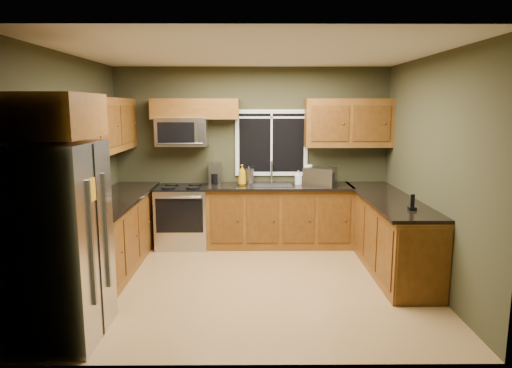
{
  "coord_description": "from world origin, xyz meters",
  "views": [
    {
      "loc": [
        0.01,
        -5.26,
        2.11
      ],
      "look_at": [
        0.05,
        0.35,
        1.15
      ],
      "focal_mm": 32.0,
      "sensor_mm": 36.0,
      "label": 1
    }
  ],
  "objects_px": {
    "paper_towel_roll": "(308,174)",
    "cordless_phone": "(412,205)",
    "toaster_oven": "(320,177)",
    "kettle": "(249,175)",
    "range": "(183,216)",
    "soap_bottle_b": "(298,177)",
    "soap_bottle_a": "(242,175)",
    "microwave": "(182,132)",
    "coffee_maker": "(215,174)",
    "refrigerator": "(58,242)"
  },
  "relations": [
    {
      "from": "microwave",
      "to": "range",
      "type": "bearing_deg",
      "value": -89.98
    },
    {
      "from": "paper_towel_roll",
      "to": "cordless_phone",
      "type": "height_order",
      "value": "paper_towel_roll"
    },
    {
      "from": "refrigerator",
      "to": "kettle",
      "type": "bearing_deg",
      "value": 60.21
    },
    {
      "from": "kettle",
      "to": "range",
      "type": "bearing_deg",
      "value": -169.77
    },
    {
      "from": "refrigerator",
      "to": "paper_towel_roll",
      "type": "distance_m",
      "value": 3.87
    },
    {
      "from": "range",
      "to": "paper_towel_roll",
      "type": "relative_size",
      "value": 2.88
    },
    {
      "from": "refrigerator",
      "to": "coffee_maker",
      "type": "xyz_separation_m",
      "value": [
        1.17,
        2.94,
        0.18
      ]
    },
    {
      "from": "microwave",
      "to": "soap_bottle_b",
      "type": "bearing_deg",
      "value": -1.64
    },
    {
      "from": "toaster_oven",
      "to": "paper_towel_roll",
      "type": "xyz_separation_m",
      "value": [
        -0.16,
        0.16,
        0.01
      ]
    },
    {
      "from": "coffee_maker",
      "to": "refrigerator",
      "type": "bearing_deg",
      "value": -111.69
    },
    {
      "from": "paper_towel_roll",
      "to": "coffee_maker",
      "type": "bearing_deg",
      "value": 177.29
    },
    {
      "from": "cordless_phone",
      "to": "soap_bottle_a",
      "type": "bearing_deg",
      "value": 139.22
    },
    {
      "from": "range",
      "to": "soap_bottle_a",
      "type": "bearing_deg",
      "value": 1.93
    },
    {
      "from": "kettle",
      "to": "soap_bottle_a",
      "type": "height_order",
      "value": "soap_bottle_a"
    },
    {
      "from": "range",
      "to": "soap_bottle_a",
      "type": "height_order",
      "value": "soap_bottle_a"
    },
    {
      "from": "toaster_oven",
      "to": "soap_bottle_b",
      "type": "distance_m",
      "value": 0.35
    },
    {
      "from": "range",
      "to": "cordless_phone",
      "type": "height_order",
      "value": "cordless_phone"
    },
    {
      "from": "microwave",
      "to": "coffee_maker",
      "type": "xyz_separation_m",
      "value": [
        0.48,
        0.03,
        -0.65
      ]
    },
    {
      "from": "soap_bottle_b",
      "to": "cordless_phone",
      "type": "relative_size",
      "value": 1.13
    },
    {
      "from": "soap_bottle_a",
      "to": "toaster_oven",
      "type": "bearing_deg",
      "value": -4.5
    },
    {
      "from": "toaster_oven",
      "to": "cordless_phone",
      "type": "relative_size",
      "value": 2.94
    },
    {
      "from": "soap_bottle_b",
      "to": "cordless_phone",
      "type": "height_order",
      "value": "soap_bottle_b"
    },
    {
      "from": "soap_bottle_b",
      "to": "cordless_phone",
      "type": "xyz_separation_m",
      "value": [
        1.13,
        -1.76,
        -0.05
      ]
    },
    {
      "from": "range",
      "to": "soap_bottle_b",
      "type": "bearing_deg",
      "value": 2.81
    },
    {
      "from": "soap_bottle_b",
      "to": "cordless_phone",
      "type": "distance_m",
      "value": 2.09
    },
    {
      "from": "toaster_oven",
      "to": "paper_towel_roll",
      "type": "distance_m",
      "value": 0.23
    },
    {
      "from": "kettle",
      "to": "refrigerator",
      "type": "bearing_deg",
      "value": -119.79
    },
    {
      "from": "coffee_maker",
      "to": "cordless_phone",
      "type": "relative_size",
      "value": 1.67
    },
    {
      "from": "refrigerator",
      "to": "range",
      "type": "distance_m",
      "value": 2.89
    },
    {
      "from": "coffee_maker",
      "to": "soap_bottle_a",
      "type": "height_order",
      "value": "soap_bottle_a"
    },
    {
      "from": "paper_towel_roll",
      "to": "cordless_phone",
      "type": "bearing_deg",
      "value": -61.13
    },
    {
      "from": "paper_towel_roll",
      "to": "soap_bottle_b",
      "type": "distance_m",
      "value": 0.15
    },
    {
      "from": "refrigerator",
      "to": "paper_towel_roll",
      "type": "xyz_separation_m",
      "value": [
        2.59,
        2.87,
        0.19
      ]
    },
    {
      "from": "toaster_oven",
      "to": "kettle",
      "type": "relative_size",
      "value": 1.91
    },
    {
      "from": "toaster_oven",
      "to": "paper_towel_roll",
      "type": "bearing_deg",
      "value": 135.35
    },
    {
      "from": "microwave",
      "to": "kettle",
      "type": "xyz_separation_m",
      "value": [
        1.0,
        0.04,
        -0.66
      ]
    },
    {
      "from": "refrigerator",
      "to": "microwave",
      "type": "height_order",
      "value": "microwave"
    },
    {
      "from": "range",
      "to": "cordless_phone",
      "type": "relative_size",
      "value": 5.11
    },
    {
      "from": "kettle",
      "to": "paper_towel_roll",
      "type": "bearing_deg",
      "value": -5.01
    },
    {
      "from": "refrigerator",
      "to": "cordless_phone",
      "type": "relative_size",
      "value": 9.81
    },
    {
      "from": "toaster_oven",
      "to": "refrigerator",
      "type": "bearing_deg",
      "value": -135.44
    },
    {
      "from": "soap_bottle_a",
      "to": "range",
      "type": "bearing_deg",
      "value": -178.07
    },
    {
      "from": "kettle",
      "to": "paper_towel_roll",
      "type": "xyz_separation_m",
      "value": [
        0.9,
        -0.08,
        0.02
      ]
    },
    {
      "from": "kettle",
      "to": "soap_bottle_b",
      "type": "relative_size",
      "value": 1.36
    },
    {
      "from": "toaster_oven",
      "to": "range",
      "type": "bearing_deg",
      "value": 178.3
    },
    {
      "from": "kettle",
      "to": "microwave",
      "type": "bearing_deg",
      "value": -177.47
    },
    {
      "from": "kettle",
      "to": "soap_bottle_b",
      "type": "height_order",
      "value": "kettle"
    },
    {
      "from": "refrigerator",
      "to": "microwave",
      "type": "xyz_separation_m",
      "value": [
        0.69,
        2.91,
        0.83
      ]
    },
    {
      "from": "refrigerator",
      "to": "toaster_oven",
      "type": "xyz_separation_m",
      "value": [
        2.75,
        2.71,
        0.18
      ]
    },
    {
      "from": "microwave",
      "to": "paper_towel_roll",
      "type": "xyz_separation_m",
      "value": [
        1.9,
        -0.03,
        -0.64
      ]
    }
  ]
}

